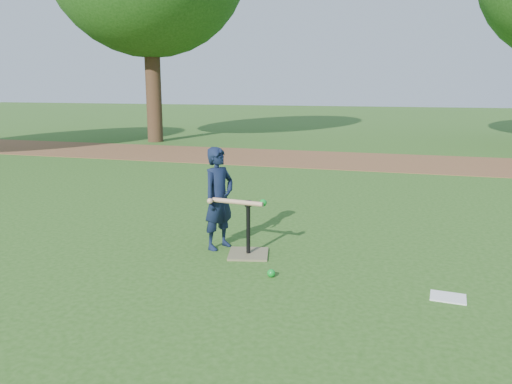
# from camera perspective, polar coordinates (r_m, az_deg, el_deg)

# --- Properties ---
(ground) EXTENTS (80.00, 80.00, 0.00)m
(ground) POSITION_cam_1_polar(r_m,az_deg,el_deg) (5.56, -4.14, -7.21)
(ground) COLOR #285116
(ground) RESTS_ON ground
(dirt_strip) EXTENTS (24.00, 3.00, 0.01)m
(dirt_strip) POSITION_cam_1_polar(r_m,az_deg,el_deg) (12.68, 7.81, 3.72)
(dirt_strip) COLOR brown
(dirt_strip) RESTS_ON ground
(child) EXTENTS (0.43, 0.50, 1.17)m
(child) POSITION_cam_1_polar(r_m,az_deg,el_deg) (5.65, -4.27, -0.74)
(child) COLOR #101A32
(child) RESTS_ON ground
(wiffle_ball_ground) EXTENTS (0.08, 0.08, 0.08)m
(wiffle_ball_ground) POSITION_cam_1_polar(r_m,az_deg,el_deg) (4.94, 1.74, -9.25)
(wiffle_ball_ground) COLOR #0D9224
(wiffle_ball_ground) RESTS_ON ground
(clipboard) EXTENTS (0.32, 0.25, 0.01)m
(clipboard) POSITION_cam_1_polar(r_m,az_deg,el_deg) (4.81, 21.10, -11.16)
(clipboard) COLOR white
(clipboard) RESTS_ON ground
(batting_tee) EXTENTS (0.52, 0.52, 0.61)m
(batting_tee) POSITION_cam_1_polar(r_m,az_deg,el_deg) (5.52, -0.88, -6.11)
(batting_tee) COLOR olive
(batting_tee) RESTS_ON ground
(swing_action) EXTENTS (0.65, 0.15, 0.08)m
(swing_action) POSITION_cam_1_polar(r_m,az_deg,el_deg) (5.40, -1.89, -1.16)
(swing_action) COLOR tan
(swing_action) RESTS_ON ground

